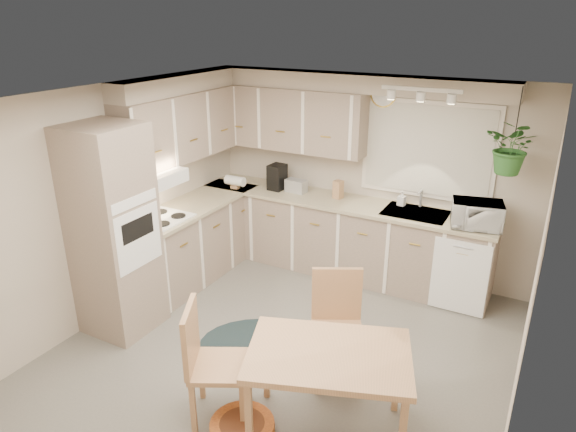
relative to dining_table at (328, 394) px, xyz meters
The scene contains 35 objects.
floor 1.14m from the dining_table, 136.64° to the left, with size 4.20×4.20×0.00m, color #69655D.
ceiling 2.30m from the dining_table, 136.64° to the left, with size 4.20×4.20×0.00m, color white.
wall_back 3.06m from the dining_table, 105.42° to the left, with size 4.00×0.04×2.40m, color #B7A997.
wall_front 1.78m from the dining_table, 119.94° to the right, with size 4.00×0.04×2.40m, color #B7A997.
wall_left 3.00m from the dining_table, 165.12° to the left, with size 0.04×4.20×2.40m, color #B7A997.
wall_right 1.65m from the dining_table, 31.30° to the left, with size 0.04×4.20×2.40m, color #B7A997.
base_cab_left 2.96m from the dining_table, 146.97° to the left, with size 0.60×1.85×0.90m, color gray.
base_cab_back 2.72m from the dining_table, 111.17° to the left, with size 3.60×0.60×0.90m, color gray.
counter_left 3.00m from the dining_table, 146.86° to the left, with size 0.64×1.89×0.04m, color tan.
counter_back 2.77m from the dining_table, 111.24° to the left, with size 3.64×0.64×0.04m, color tan.
oven_stack 2.58m from the dining_table, behind, with size 0.65×0.65×2.10m, color gray.
wall_oven_face 2.27m from the dining_table, behind, with size 0.02×0.56×0.58m, color white.
upper_cab_left 3.46m from the dining_table, 146.30° to the left, with size 0.35×2.00×0.75m, color gray.
upper_cab_back 3.52m from the dining_table, 123.79° to the left, with size 2.00×0.35×0.75m, color gray.
soffit_left 3.70m from the dining_table, 146.55° to the left, with size 0.30×2.00×0.20m, color #B7A997.
soffit_back 3.45m from the dining_table, 110.08° to the left, with size 3.60×0.30×0.20m, color #B7A997.
cooktop 2.73m from the dining_table, 157.12° to the left, with size 0.52×0.58×0.02m, color white.
range_hood 2.88m from the dining_table, 157.28° to the left, with size 0.40×0.60×0.14m, color white.
window_blinds 3.07m from the dining_table, 91.70° to the left, with size 1.40×0.02×1.00m, color silver.
window_frame 3.08m from the dining_table, 91.69° to the left, with size 1.50×0.02×1.10m, color silver.
sink 2.60m from the dining_table, 91.88° to the left, with size 0.70×0.48×0.10m, color #B2B5BA.
dishwasher_front 2.29m from the dining_table, 76.96° to the left, with size 0.58×0.01×0.83m, color white.
track_light_bar 3.01m from the dining_table, 92.09° to the left, with size 0.80×0.04×0.04m, color white.
wall_clock 3.40m from the dining_table, 102.70° to the left, with size 0.30×0.30×0.03m, color gold.
dining_table is the anchor object (origin of this frame).
chair_left 0.86m from the dining_table, 165.28° to the right, with size 0.46×0.46×0.99m, color tan.
chair_back 0.66m from the dining_table, 107.03° to the left, with size 0.46×0.46×0.98m, color tan.
braided_rug 1.24m from the dining_table, 143.75° to the left, with size 1.34×1.00×0.01m, color black.
pet_bed 0.72m from the dining_table, 149.39° to the right, with size 0.50×0.50×0.12m, color #C26826.
microwave 2.61m from the dining_table, 76.74° to the left, with size 0.50×0.28×0.34m, color white.
soap_bottle 2.77m from the dining_table, 96.18° to the left, with size 0.08×0.18×0.08m, color white.
hanging_plant 2.92m from the dining_table, 71.51° to the left, with size 0.48×0.54×0.42m, color #2A6026.
coffee_maker 3.23m from the dining_table, 126.26° to the left, with size 0.18×0.22×0.32m, color black.
toaster 3.09m from the dining_table, 122.03° to the left, with size 0.26×0.15×0.16m, color #B2B5BA.
knife_block 2.87m from the dining_table, 112.01° to the left, with size 0.10×0.10×0.22m, color tan.
Camera 1 is at (1.98, -3.59, 3.02)m, focal length 32.00 mm.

